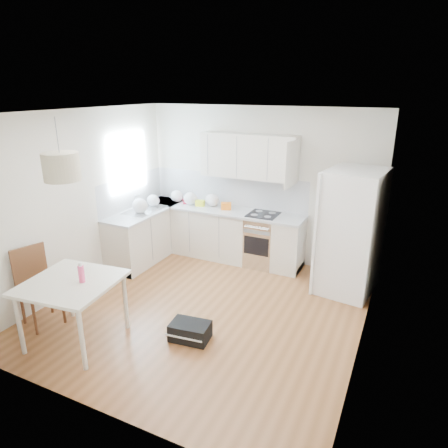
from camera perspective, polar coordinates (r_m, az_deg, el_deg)
name	(u,v)px	position (r m, az deg, el deg)	size (l,w,h in m)	color
floor	(204,309)	(5.80, -2.86, -12.05)	(4.20, 4.20, 0.00)	brown
ceiling	(200,112)	(4.98, -3.38, 15.65)	(4.20, 4.20, 0.00)	white
wall_back	(259,185)	(7.08, 5.06, 5.53)	(4.20, 4.20, 0.00)	white
wall_left	(81,200)	(6.47, -19.71, 3.19)	(4.20, 4.20, 0.00)	white
wall_right	(371,245)	(4.66, 20.26, -2.79)	(4.20, 4.20, 0.00)	white
window_glassblock	(128,162)	(7.21, -13.58, 8.57)	(0.02, 1.00, 1.00)	#BFE0F9
cabinets_back	(221,234)	(7.30, -0.39, -1.43)	(3.00, 0.60, 0.88)	silver
cabinets_left	(148,234)	(7.41, -10.82, -1.47)	(0.60, 1.80, 0.88)	silver
counter_back	(221,210)	(7.16, -0.40, 2.02)	(3.02, 0.64, 0.04)	#BBBEC0
counter_left	(146,210)	(7.27, -11.04, 1.93)	(0.64, 1.82, 0.04)	#BBBEC0
backsplash_back	(228,190)	(7.33, 0.60, 4.95)	(3.00, 0.01, 0.58)	silver
backsplash_left	(132,192)	(7.36, -13.05, 4.51)	(0.01, 1.80, 0.58)	silver
upper_cabinets	(249,156)	(6.88, 3.52, 9.64)	(1.70, 0.32, 0.75)	silver
range_oven	(262,241)	(7.01, 5.51, -2.40)	(0.50, 0.61, 0.88)	silver
sink	(145,210)	(7.22, -11.28, 1.94)	(0.50, 0.80, 0.16)	silver
refrigerator	(352,232)	(6.24, 17.82, -1.11)	(0.89, 0.94, 1.88)	white
dining_table	(72,288)	(5.14, -20.92, -8.55)	(1.14, 1.14, 0.81)	beige
dining_chair	(40,288)	(5.76, -24.84, -8.29)	(0.44, 0.44, 1.04)	#4F3117
drink_bottle	(81,272)	(4.98, -19.72, -6.51)	(0.07, 0.07, 0.25)	#F6447B
gym_bag	(190,331)	(5.15, -4.86, -15.00)	(0.48, 0.32, 0.22)	black
pendant_lamp	(61,167)	(4.64, -22.24, 7.57)	(0.39, 0.39, 0.30)	#BAAE8F
grocery_bag_a	(177,196)	(7.62, -6.76, 3.97)	(0.25, 0.21, 0.22)	silver
grocery_bag_b	(190,199)	(7.40, -4.82, 3.64)	(0.26, 0.22, 0.24)	silver
grocery_bag_c	(212,200)	(7.29, -1.70, 3.45)	(0.26, 0.22, 0.23)	silver
grocery_bag_d	(153,200)	(7.41, -10.09, 3.34)	(0.24, 0.20, 0.21)	silver
grocery_bag_e	(140,206)	(7.04, -11.91, 2.57)	(0.28, 0.24, 0.25)	silver
snack_orange	(226,206)	(7.10, 0.31, 2.58)	(0.18, 0.11, 0.12)	orange
snack_yellow	(200,203)	(7.32, -3.43, 2.99)	(0.16, 0.10, 0.11)	yellow
snack_red	(187,201)	(7.50, -5.34, 3.28)	(0.14, 0.09, 0.10)	red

